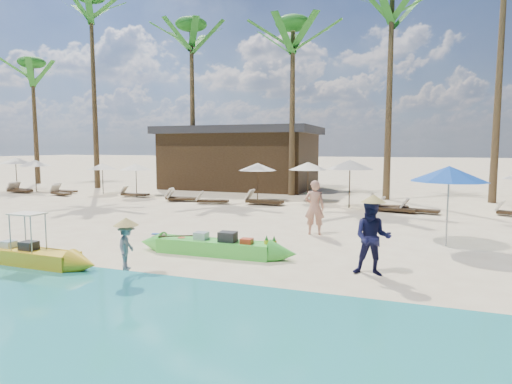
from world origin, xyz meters
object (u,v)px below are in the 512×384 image
(yellow_canoe, at_px, (24,256))
(tourist, at_px, (314,207))
(green_canoe, at_px, (214,247))
(blue_umbrella, at_px, (449,174))

(yellow_canoe, height_order, tourist, tourist)
(green_canoe, relative_size, yellow_canoe, 1.03)
(green_canoe, xyz_separation_m, yellow_canoe, (-4.07, -2.45, -0.01))
(green_canoe, relative_size, blue_umbrella, 2.17)
(yellow_canoe, xyz_separation_m, tourist, (6.06, 6.01, 0.70))
(green_canoe, xyz_separation_m, tourist, (1.99, 3.57, 0.69))
(yellow_canoe, bearing_deg, green_canoe, 32.13)
(yellow_canoe, bearing_deg, tourist, 45.90)
(yellow_canoe, bearing_deg, blue_umbrella, 30.48)
(green_canoe, bearing_deg, yellow_canoe, -150.03)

